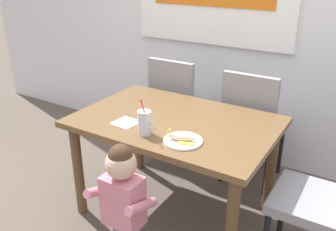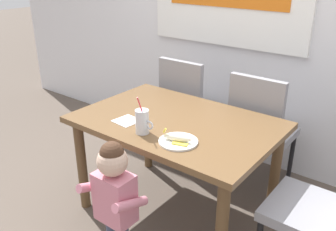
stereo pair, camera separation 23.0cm
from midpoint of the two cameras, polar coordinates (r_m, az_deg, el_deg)
name	(u,v)px [view 2 (the right image)]	position (r m, az deg, el deg)	size (l,w,h in m)	color
ground_plane	(176,211)	(2.77, 3.66, -14.84)	(24.00, 24.00, 0.00)	brown
dining_table	(176,134)	(2.43, 4.04, -2.97)	(1.31, 0.89, 0.74)	brown
dining_chair_left	(188,105)	(3.18, 5.20, 1.68)	(0.44, 0.45, 0.96)	gray
dining_chair_right	(260,126)	(2.87, 16.53, -1.71)	(0.44, 0.44, 0.96)	gray
dining_chair_far	(328,203)	(2.16, 26.87, -12.39)	(0.44, 0.44, 0.96)	gray
toddler_standing	(114,192)	(2.05, -5.26, -12.07)	(0.33, 0.24, 0.84)	#3F4760
milk_cup	(142,123)	(2.17, -1.06, -1.24)	(0.13, 0.09, 0.25)	silver
snack_plate	(178,141)	(2.09, 4.78, -4.19)	(0.23, 0.23, 0.01)	white
peeled_banana	(177,138)	(2.08, 4.65, -3.65)	(0.18, 0.12, 0.07)	#F4EAC6
paper_napkin	(127,121)	(2.36, -3.76, -0.90)	(0.15, 0.15, 0.00)	white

